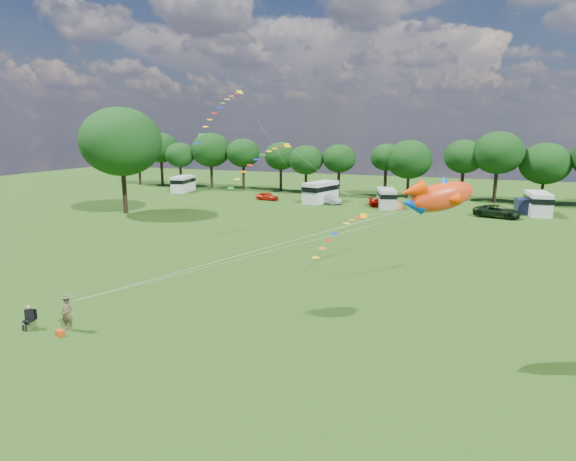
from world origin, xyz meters
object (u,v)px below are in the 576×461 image
(car_d, at_px, (497,211))
(camp_chair, at_px, (30,315))
(car_c, at_px, (385,203))
(kite_flyer, at_px, (67,314))
(car_a, at_px, (267,196))
(car_b, at_px, (328,199))
(campervan_d, at_px, (538,203))
(tent_orange, at_px, (393,208))
(fish_kite, at_px, (436,197))
(campervan_b, at_px, (321,191))
(big_tree, at_px, (121,142))
(campervan_a, at_px, (183,183))
(tent_greyblue, at_px, (435,209))
(campervan_c, at_px, (386,198))

(car_d, bearing_deg, camp_chair, 165.09)
(car_c, height_order, kite_flyer, kite_flyer)
(car_a, xyz_separation_m, car_b, (9.68, -0.12, 0.04))
(campervan_d, bearing_deg, car_b, 86.79)
(tent_orange, height_order, fish_kite, fish_kite)
(campervan_b, relative_size, tent_orange, 2.16)
(big_tree, relative_size, car_d, 2.40)
(car_c, distance_m, camp_chair, 49.18)
(kite_flyer, bearing_deg, tent_orange, 65.46)
(car_d, bearing_deg, car_a, 98.07)
(car_b, bearing_deg, tent_orange, -76.54)
(tent_orange, bearing_deg, car_b, 175.78)
(big_tree, xyz_separation_m, campervan_d, (49.00, 18.01, -7.50))
(car_c, bearing_deg, kite_flyer, 176.12)
(car_d, bearing_deg, campervan_b, 94.14)
(campervan_a, distance_m, kite_flyer, 58.50)
(big_tree, relative_size, car_b, 3.64)
(car_a, xyz_separation_m, car_c, (17.91, -0.47, 0.05))
(car_c, bearing_deg, campervan_a, 89.07)
(tent_greyblue, xyz_separation_m, fish_kite, (3.07, -44.42, 7.67))
(car_a, xyz_separation_m, tent_orange, (19.04, -0.81, -0.58))
(campervan_a, bearing_deg, campervan_c, -106.52)
(tent_orange, bearing_deg, car_d, -10.55)
(kite_flyer, relative_size, fish_kite, 0.52)
(campervan_b, bearing_deg, campervan_d, -73.88)
(campervan_d, distance_m, tent_greyblue, 12.41)
(car_c, bearing_deg, camp_chair, 173.83)
(tent_greyblue, distance_m, kite_flyer, 50.45)
(campervan_a, height_order, campervan_d, campervan_d)
(camp_chair, distance_m, fish_kite, 21.91)
(tent_orange, bearing_deg, big_tree, -152.50)
(campervan_a, bearing_deg, tent_orange, -107.10)
(big_tree, relative_size, tent_orange, 4.33)
(campervan_b, distance_m, camp_chair, 49.30)
(tent_greyblue, bearing_deg, tent_orange, -169.36)
(campervan_a, bearing_deg, fish_kite, -146.44)
(campervan_d, relative_size, kite_flyer, 3.22)
(big_tree, distance_m, campervan_d, 52.74)
(car_d, relative_size, campervan_c, 0.99)
(car_b, bearing_deg, car_d, -80.23)
(big_tree, xyz_separation_m, car_a, (12.25, 17.11, -8.42))
(car_a, distance_m, camp_chair, 48.98)
(car_d, distance_m, campervan_c, 14.26)
(campervan_d, xyz_separation_m, camp_chair, (-29.59, -49.36, -0.72))
(campervan_d, bearing_deg, big_tree, 104.79)
(car_c, bearing_deg, campervan_d, -79.36)
(campervan_b, relative_size, tent_greyblue, 1.96)
(campervan_a, relative_size, tent_greyblue, 1.70)
(kite_flyer, height_order, camp_chair, kite_flyer)
(car_a, relative_size, car_b, 0.99)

